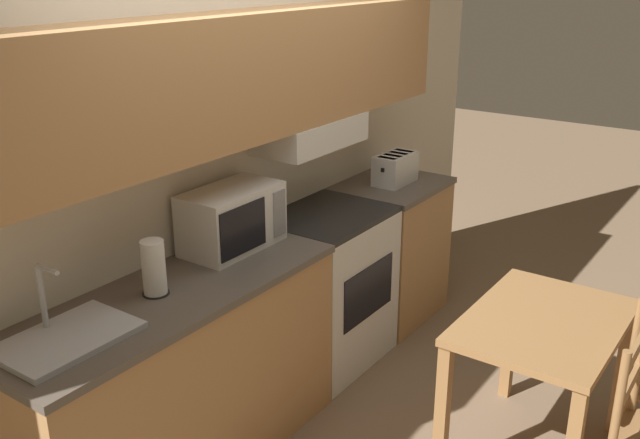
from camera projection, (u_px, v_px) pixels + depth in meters
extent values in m
plane|color=#7F664C|center=(240.00, 378.00, 4.13)|extent=(16.00, 16.00, 0.00)
cube|color=silver|center=(227.00, 166.00, 3.70)|extent=(5.51, 0.05, 2.55)
cube|color=tan|center=(251.00, 75.00, 3.44)|extent=(3.11, 0.32, 0.60)
cube|color=silver|center=(310.00, 133.00, 3.94)|extent=(0.69, 0.34, 0.16)
cube|color=tan|center=(179.00, 385.00, 3.27)|extent=(1.67, 0.57, 0.89)
cube|color=brown|center=(171.00, 294.00, 3.11)|extent=(1.69, 0.59, 0.04)
cube|color=tan|center=(389.00, 252.00, 4.75)|extent=(0.69, 0.57, 0.89)
cube|color=brown|center=(392.00, 185.00, 4.59)|extent=(0.71, 0.59, 0.04)
cube|color=silver|center=(327.00, 290.00, 4.20)|extent=(0.73, 0.56, 0.90)
cube|color=black|center=(328.00, 216.00, 4.04)|extent=(0.73, 0.56, 0.03)
cube|color=black|center=(369.00, 292.00, 4.02)|extent=(0.51, 0.01, 0.31)
cylinder|color=black|center=(328.00, 227.00, 3.85)|extent=(0.10, 0.10, 0.01)
cylinder|color=black|center=(360.00, 210.00, 4.10)|extent=(0.10, 0.10, 0.01)
cylinder|color=black|center=(295.00, 219.00, 3.97)|extent=(0.10, 0.10, 0.01)
cylinder|color=black|center=(328.00, 203.00, 4.22)|extent=(0.10, 0.10, 0.01)
cube|color=silver|center=(232.00, 218.00, 3.51)|extent=(0.52, 0.29, 0.31)
cube|color=black|center=(243.00, 229.00, 3.37)|extent=(0.32, 0.01, 0.24)
cube|color=gray|center=(280.00, 213.00, 3.59)|extent=(0.09, 0.01, 0.24)
cube|color=silver|center=(395.00, 169.00, 4.55)|extent=(0.31, 0.18, 0.19)
cube|color=black|center=(383.00, 170.00, 4.42)|extent=(0.01, 0.02, 0.02)
cube|color=black|center=(387.00, 158.00, 4.43)|extent=(0.04, 0.12, 0.01)
cube|color=black|center=(393.00, 156.00, 4.49)|extent=(0.04, 0.12, 0.01)
cube|color=black|center=(399.00, 153.00, 4.55)|extent=(0.04, 0.12, 0.01)
cube|color=black|center=(404.00, 151.00, 4.60)|extent=(0.04, 0.12, 0.01)
cube|color=#B7BABF|center=(67.00, 338.00, 2.69)|extent=(0.50, 0.33, 0.02)
cube|color=#4C4F54|center=(70.00, 339.00, 2.68)|extent=(0.43, 0.25, 0.01)
cylinder|color=#B7BABF|center=(42.00, 296.00, 2.71)|extent=(0.02, 0.02, 0.26)
cylinder|color=#B7BABF|center=(47.00, 269.00, 2.63)|extent=(0.02, 0.12, 0.02)
cylinder|color=black|center=(156.00, 293.00, 3.07)|extent=(0.12, 0.12, 0.01)
cylinder|color=white|center=(154.00, 267.00, 3.03)|extent=(0.10, 0.10, 0.24)
cube|color=#9E7042|center=(545.00, 322.00, 3.25)|extent=(0.91, 0.65, 0.04)
cube|color=#9E7042|center=(622.00, 372.00, 3.55)|extent=(0.06, 0.06, 0.71)
cube|color=#9E7042|center=(442.00, 414.00, 3.22)|extent=(0.06, 0.06, 0.71)
cube|color=#9E7042|center=(510.00, 338.00, 3.86)|extent=(0.06, 0.06, 0.71)
cylinder|color=#9E7042|center=(619.00, 403.00, 2.73)|extent=(0.04, 0.04, 0.45)
cylinder|color=#9E7042|center=(639.00, 363.00, 3.00)|extent=(0.04, 0.04, 0.45)
cube|color=#9E7042|center=(634.00, 353.00, 2.82)|extent=(0.34, 0.02, 0.06)
cube|color=#9E7042|center=(629.00, 387.00, 2.87)|extent=(0.34, 0.02, 0.06)
cylinder|color=#9E7042|center=(634.00, 345.00, 3.14)|extent=(0.04, 0.04, 0.45)
cylinder|color=#9E7042|center=(619.00, 435.00, 3.30)|extent=(0.04, 0.04, 0.43)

